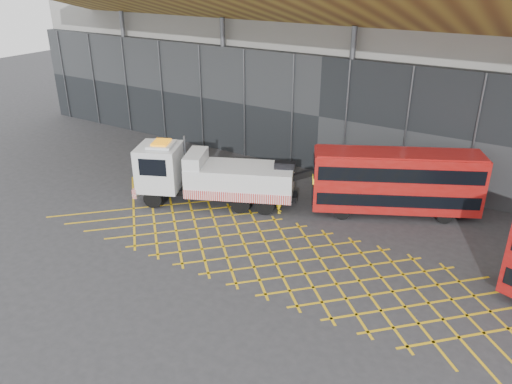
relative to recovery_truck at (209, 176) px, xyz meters
The scene contains 6 objects.
ground_plane 3.84m from the recovery_truck, 67.00° to the right, with size 120.00×120.00×0.00m, color #2D2D30.
road_markings 7.81m from the recovery_truck, 24.25° to the right, with size 27.96×7.16×0.01m.
construction_building 17.18m from the recovery_truck, 78.01° to the left, with size 55.00×23.97×18.00m.
recovery_truck is the anchor object (origin of this frame).
bus_towed 11.00m from the recovery_truck, 23.83° to the left, with size 9.45×6.22×3.87m.
worker 4.55m from the recovery_truck, 14.19° to the left, with size 0.55×0.36×1.52m, color yellow.
Camera 1 is at (15.70, -19.09, 13.56)m, focal length 35.00 mm.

